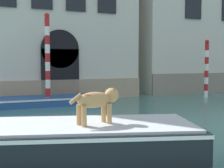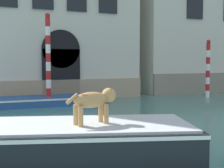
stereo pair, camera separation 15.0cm
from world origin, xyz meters
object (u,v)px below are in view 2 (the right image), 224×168
(mooring_pole_0, at_px, (48,59))
(mooring_pole_1, at_px, (208,68))
(boat_foreground, at_px, (30,140))
(dog_on_deck, at_px, (95,100))
(boat_moored_near_palazzo, at_px, (44,101))

(mooring_pole_0, height_order, mooring_pole_1, mooring_pole_0)
(boat_foreground, xyz_separation_m, dog_on_deck, (1.37, -0.52, 0.89))
(boat_moored_near_palazzo, distance_m, mooring_pole_0, 2.05)
(boat_foreground, xyz_separation_m, boat_moored_near_palazzo, (1.76, 8.26, -0.18))
(boat_foreground, relative_size, dog_on_deck, 6.38)
(mooring_pole_0, xyz_separation_m, mooring_pole_1, (9.34, -0.21, -0.52))
(boat_moored_near_palazzo, height_order, mooring_pole_1, mooring_pole_1)
(boat_moored_near_palazzo, relative_size, mooring_pole_0, 1.43)
(boat_moored_near_palazzo, relative_size, mooring_pole_1, 1.87)
(dog_on_deck, distance_m, boat_moored_near_palazzo, 8.85)
(boat_foreground, bearing_deg, boat_moored_near_palazzo, 94.82)
(dog_on_deck, height_order, boat_moored_near_palazzo, dog_on_deck)
(boat_moored_near_palazzo, bearing_deg, dog_on_deck, -91.88)
(mooring_pole_0, bearing_deg, dog_on_deck, -93.98)
(mooring_pole_0, relative_size, mooring_pole_1, 1.30)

